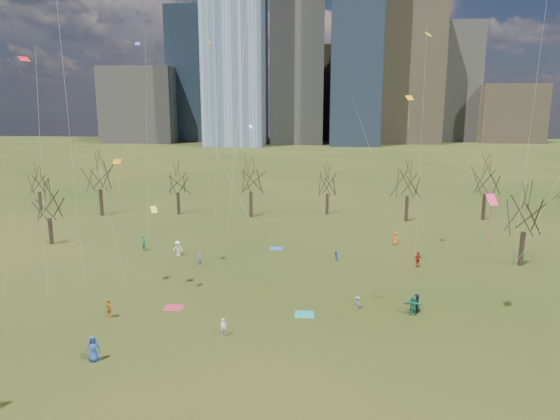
# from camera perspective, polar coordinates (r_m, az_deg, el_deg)

# --- Properties ---
(ground) EXTENTS (500.00, 500.00, 0.00)m
(ground) POSITION_cam_1_polar(r_m,az_deg,el_deg) (40.49, -1.49, -13.24)
(ground) COLOR black
(ground) RESTS_ON ground
(downtown_skyline) EXTENTS (212.50, 78.00, 118.00)m
(downtown_skyline) POSITION_cam_1_polar(r_m,az_deg,el_deg) (248.20, 3.50, 16.72)
(downtown_skyline) COLOR slate
(downtown_skyline) RESTS_ON ground
(bare_tree_row) EXTENTS (113.04, 29.80, 9.50)m
(bare_tree_row) POSITION_cam_1_polar(r_m,az_deg,el_deg) (74.64, 1.59, 3.24)
(bare_tree_row) COLOR black
(bare_tree_row) RESTS_ON ground
(blanket_teal) EXTENTS (1.60, 1.50, 0.03)m
(blanket_teal) POSITION_cam_1_polar(r_m,az_deg,el_deg) (42.77, 2.81, -11.82)
(blanket_teal) COLOR teal
(blanket_teal) RESTS_ON ground
(blanket_navy) EXTENTS (1.60, 1.50, 0.03)m
(blanket_navy) POSITION_cam_1_polar(r_m,az_deg,el_deg) (61.47, -0.44, -4.42)
(blanket_navy) COLOR blue
(blanket_navy) RESTS_ON ground
(blanket_crimson) EXTENTS (1.60, 1.50, 0.03)m
(blanket_crimson) POSITION_cam_1_polar(r_m,az_deg,el_deg) (45.00, -12.06, -10.85)
(blanket_crimson) COLOR #B2233A
(blanket_crimson) RESTS_ON ground
(person_0) EXTENTS (1.07, 0.92, 1.86)m
(person_0) POSITION_cam_1_polar(r_m,az_deg,el_deg) (37.46, -20.58, -14.62)
(person_0) COLOR #213D92
(person_0) RESTS_ON ground
(person_1) EXTENTS (0.62, 0.54, 1.42)m
(person_1) POSITION_cam_1_polar(r_m,az_deg,el_deg) (39.00, -6.46, -13.18)
(person_1) COLOR silver
(person_1) RESTS_ON ground
(person_3) EXTENTS (0.78, 0.86, 1.16)m
(person_3) POSITION_cam_1_polar(r_m,az_deg,el_deg) (44.09, 8.83, -10.41)
(person_3) COLOR slate
(person_3) RESTS_ON ground
(person_4) EXTENTS (0.95, 0.92, 1.59)m
(person_4) POSITION_cam_1_polar(r_m,az_deg,el_deg) (44.12, -18.96, -10.62)
(person_4) COLOR orange
(person_4) RESTS_ON ground
(person_5) EXTENTS (1.65, 0.75, 1.72)m
(person_5) POSITION_cam_1_polar(r_m,az_deg,el_deg) (43.74, 14.95, -10.47)
(person_5) COLOR #1A7860
(person_5) RESTS_ON ground
(person_6) EXTENTS (0.87, 0.95, 1.62)m
(person_6) POSITION_cam_1_polar(r_m,az_deg,el_deg) (44.42, 15.34, -10.21)
(person_6) COLOR black
(person_6) RESTS_ON ground
(person_7) EXTENTS (0.52, 0.63, 1.48)m
(person_7) POSITION_cam_1_polar(r_m,az_deg,el_deg) (55.61, -9.16, -5.54)
(person_7) COLOR #8A53A6
(person_7) RESTS_ON ground
(person_8) EXTENTS (0.45, 0.56, 1.10)m
(person_8) POSITION_cam_1_polar(r_m,az_deg,el_deg) (56.90, 6.37, -5.26)
(person_8) COLOR #2747A9
(person_8) RESTS_ON ground
(person_9) EXTENTS (1.25, 0.84, 1.80)m
(person_9) POSITION_cam_1_polar(r_m,az_deg,el_deg) (59.53, -11.61, -4.32)
(person_9) COLOR white
(person_9) RESTS_ON ground
(person_10) EXTENTS (1.10, 0.81, 1.73)m
(person_10) POSITION_cam_1_polar(r_m,az_deg,el_deg) (56.34, 15.45, -5.46)
(person_10) COLOR #AF2119
(person_10) RESTS_ON ground
(person_12) EXTENTS (0.56, 0.83, 1.66)m
(person_12) POSITION_cam_1_polar(r_m,az_deg,el_deg) (64.53, 13.04, -3.20)
(person_12) COLOR #CE6616
(person_12) RESTS_ON ground
(person_13) EXTENTS (0.79, 0.82, 1.89)m
(person_13) POSITION_cam_1_polar(r_m,az_deg,el_deg) (62.63, -15.30, -3.66)
(person_13) COLOR #186C3D
(person_13) RESTS_ON ground
(kites_airborne) EXTENTS (51.67, 35.62, 34.77)m
(kites_airborne) POSITION_cam_1_polar(r_m,az_deg,el_deg) (49.04, 2.27, 8.23)
(kites_airborne) COLOR orange
(kites_airborne) RESTS_ON ground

